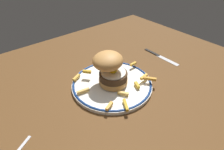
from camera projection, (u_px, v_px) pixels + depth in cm
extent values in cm
cube|color=brown|center=(102.00, 93.00, 66.68)|extent=(126.52, 96.14, 4.00)
cylinder|color=white|center=(112.00, 84.00, 66.36)|extent=(28.01, 28.01, 1.20)
torus|color=navy|center=(112.00, 83.00, 66.01)|extent=(27.61, 27.61, 0.80)
cylinder|color=#D49349|center=(113.00, 80.00, 65.09)|extent=(9.86, 9.86, 1.80)
cylinder|color=#422B19|center=(113.00, 76.00, 63.90)|extent=(9.61, 9.61, 2.26)
cylinder|color=white|center=(113.00, 72.00, 63.09)|extent=(8.46, 8.46, 0.50)
ellipsoid|color=yellow|center=(113.00, 71.00, 62.59)|extent=(2.60, 2.60, 1.40)
ellipsoid|color=#CF904B|center=(108.00, 61.00, 60.86)|extent=(10.64, 10.36, 5.84)
cube|color=#EDA945|center=(109.00, 106.00, 55.72)|extent=(3.48, 2.12, 0.91)
cube|color=gold|center=(87.00, 72.00, 66.77)|extent=(2.56, 2.87, 0.93)
cube|color=gold|center=(113.00, 61.00, 72.92)|extent=(0.98, 3.15, 0.90)
cube|color=orange|center=(110.00, 59.00, 74.19)|extent=(3.63, 2.34, 0.82)
cube|color=#E6B04E|center=(123.00, 93.00, 60.34)|extent=(2.70, 3.51, 0.87)
cube|color=orange|center=(150.00, 79.00, 64.95)|extent=(3.44, 4.21, 0.95)
cube|color=gold|center=(144.00, 77.00, 65.94)|extent=(3.59, 1.27, 0.91)
cube|color=gold|center=(137.00, 85.00, 63.61)|extent=(1.99, 3.03, 0.99)
cube|color=gold|center=(126.00, 105.00, 56.16)|extent=(3.06, 4.44, 0.87)
cube|color=gold|center=(76.00, 78.00, 67.07)|extent=(3.63, 2.44, 0.95)
cube|color=gold|center=(133.00, 64.00, 72.86)|extent=(2.91, 0.88, 0.84)
cube|color=#E0AB51|center=(83.00, 91.00, 61.25)|extent=(4.27, 1.61, 0.85)
cube|color=black|center=(152.00, 52.00, 85.62)|extent=(1.23, 8.00, 0.70)
cube|color=silver|center=(167.00, 60.00, 80.39)|extent=(1.84, 11.01, 0.24)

